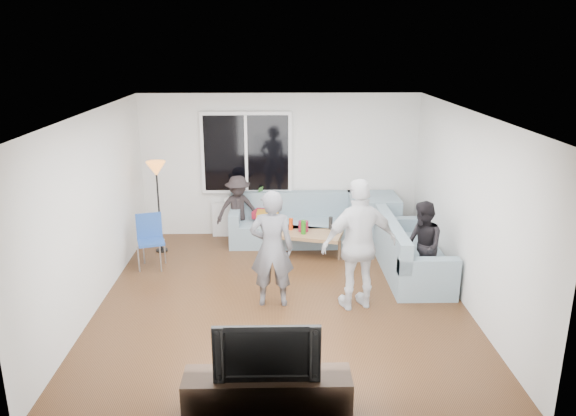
{
  "coord_description": "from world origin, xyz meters",
  "views": [
    {
      "loc": [
        -0.07,
        -7.02,
        3.47
      ],
      "look_at": [
        0.1,
        0.6,
        1.15
      ],
      "focal_mm": 34.29,
      "sensor_mm": 36.0,
      "label": 1
    }
  ],
  "objects_px": {
    "spectator_right": "(422,246)",
    "television": "(267,348)",
    "floor_lamp": "(159,208)",
    "tv_console": "(268,395)",
    "player_right": "(359,245)",
    "side_chair": "(151,242)",
    "sofa_back_section": "(295,220)",
    "spectator_back": "(238,209)",
    "sofa_right_section": "(413,248)",
    "player_left": "(272,249)",
    "coffee_table": "(308,243)"
  },
  "relations": [
    {
      "from": "sofa_back_section",
      "to": "player_right",
      "type": "relative_size",
      "value": 1.29
    },
    {
      "from": "sofa_right_section",
      "to": "spectator_back",
      "type": "bearing_deg",
      "value": 61.85
    },
    {
      "from": "spectator_back",
      "to": "tv_console",
      "type": "bearing_deg",
      "value": -100.48
    },
    {
      "from": "coffee_table",
      "to": "tv_console",
      "type": "height_order",
      "value": "tv_console"
    },
    {
      "from": "player_left",
      "to": "sofa_right_section",
      "type": "bearing_deg",
      "value": -154.93
    },
    {
      "from": "spectator_right",
      "to": "spectator_back",
      "type": "bearing_deg",
      "value": -130.74
    },
    {
      "from": "side_chair",
      "to": "player_right",
      "type": "bearing_deg",
      "value": -41.7
    },
    {
      "from": "side_chair",
      "to": "coffee_table",
      "type": "bearing_deg",
      "value": -5.78
    },
    {
      "from": "coffee_table",
      "to": "tv_console",
      "type": "distance_m",
      "value": 4.21
    },
    {
      "from": "side_chair",
      "to": "television",
      "type": "bearing_deg",
      "value": -79.87
    },
    {
      "from": "sofa_right_section",
      "to": "side_chair",
      "type": "distance_m",
      "value": 4.08
    },
    {
      "from": "television",
      "to": "tv_console",
      "type": "bearing_deg",
      "value": 0.0
    },
    {
      "from": "coffee_table",
      "to": "floor_lamp",
      "type": "xyz_separation_m",
      "value": [
        -2.52,
        0.22,
        0.58
      ]
    },
    {
      "from": "side_chair",
      "to": "spectator_back",
      "type": "relative_size",
      "value": 0.7
    },
    {
      "from": "sofa_right_section",
      "to": "player_left",
      "type": "relative_size",
      "value": 1.23
    },
    {
      "from": "sofa_back_section",
      "to": "tv_console",
      "type": "distance_m",
      "value": 4.79
    },
    {
      "from": "coffee_table",
      "to": "spectator_back",
      "type": "xyz_separation_m",
      "value": [
        -1.21,
        0.64,
        0.41
      ]
    },
    {
      "from": "player_left",
      "to": "television",
      "type": "xyz_separation_m",
      "value": [
        -0.03,
        -2.35,
        -0.08
      ]
    },
    {
      "from": "sofa_right_section",
      "to": "coffee_table",
      "type": "xyz_separation_m",
      "value": [
        -1.55,
        0.84,
        -0.22
      ]
    },
    {
      "from": "sofa_right_section",
      "to": "player_left",
      "type": "height_order",
      "value": "player_left"
    },
    {
      "from": "coffee_table",
      "to": "player_right",
      "type": "bearing_deg",
      "value": -73.75
    },
    {
      "from": "player_left",
      "to": "sofa_back_section",
      "type": "bearing_deg",
      "value": -98.4
    },
    {
      "from": "floor_lamp",
      "to": "spectator_right",
      "type": "bearing_deg",
      "value": -21.13
    },
    {
      "from": "floor_lamp",
      "to": "spectator_back",
      "type": "height_order",
      "value": "floor_lamp"
    },
    {
      "from": "coffee_table",
      "to": "spectator_back",
      "type": "relative_size",
      "value": 0.9
    },
    {
      "from": "spectator_right",
      "to": "spectator_back",
      "type": "xyz_separation_m",
      "value": [
        -2.77,
        1.99,
        -0.04
      ]
    },
    {
      "from": "television",
      "to": "spectator_back",
      "type": "bearing_deg",
      "value": 96.89
    },
    {
      "from": "tv_console",
      "to": "player_right",
      "type": "bearing_deg",
      "value": 62.15
    },
    {
      "from": "coffee_table",
      "to": "side_chair",
      "type": "distance_m",
      "value": 2.58
    },
    {
      "from": "side_chair",
      "to": "floor_lamp",
      "type": "bearing_deg",
      "value": 72.85
    },
    {
      "from": "tv_console",
      "to": "television",
      "type": "height_order",
      "value": "television"
    },
    {
      "from": "player_left",
      "to": "player_right",
      "type": "relative_size",
      "value": 0.91
    },
    {
      "from": "coffee_table",
      "to": "television",
      "type": "relative_size",
      "value": 1.11
    },
    {
      "from": "player_left",
      "to": "television",
      "type": "bearing_deg",
      "value": 90.06
    },
    {
      "from": "spectator_right",
      "to": "television",
      "type": "xyz_separation_m",
      "value": [
        -2.19,
        -2.81,
        0.07
      ]
    },
    {
      "from": "sofa_back_section",
      "to": "spectator_back",
      "type": "bearing_deg",
      "value": 178.29
    },
    {
      "from": "television",
      "to": "floor_lamp",
      "type": "bearing_deg",
      "value": 113.28
    },
    {
      "from": "spectator_right",
      "to": "television",
      "type": "distance_m",
      "value": 3.56
    },
    {
      "from": "television",
      "to": "player_right",
      "type": "bearing_deg",
      "value": 62.15
    },
    {
      "from": "side_chair",
      "to": "floor_lamp",
      "type": "height_order",
      "value": "floor_lamp"
    },
    {
      "from": "sofa_back_section",
      "to": "sofa_right_section",
      "type": "bearing_deg",
      "value": -39.49
    },
    {
      "from": "floor_lamp",
      "to": "television",
      "type": "height_order",
      "value": "floor_lamp"
    },
    {
      "from": "player_right",
      "to": "coffee_table",
      "type": "bearing_deg",
      "value": -88.54
    },
    {
      "from": "player_right",
      "to": "floor_lamp",
      "type": "bearing_deg",
      "value": -49.51
    },
    {
      "from": "sofa_back_section",
      "to": "player_left",
      "type": "relative_size",
      "value": 1.42
    },
    {
      "from": "spectator_back",
      "to": "tv_console",
      "type": "height_order",
      "value": "spectator_back"
    },
    {
      "from": "floor_lamp",
      "to": "sofa_back_section",
      "type": "bearing_deg",
      "value": 9.59
    },
    {
      "from": "floor_lamp",
      "to": "tv_console",
      "type": "relative_size",
      "value": 0.97
    },
    {
      "from": "coffee_table",
      "to": "television",
      "type": "bearing_deg",
      "value": -98.64
    },
    {
      "from": "player_left",
      "to": "spectator_back",
      "type": "xyz_separation_m",
      "value": [
        -0.61,
        2.45,
        -0.2
      ]
    }
  ]
}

